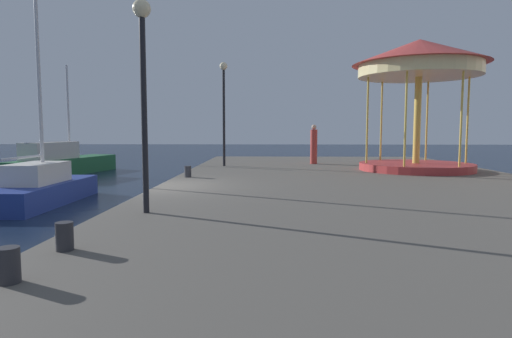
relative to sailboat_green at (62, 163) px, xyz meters
name	(u,v)px	position (x,y,z in m)	size (l,w,h in m)	color
ground_plane	(158,211)	(8.02, -10.34, -0.69)	(120.00, 120.00, 0.00)	#162338
quay_dock	(368,200)	(14.35, -10.34, -0.29)	(12.67, 28.46, 0.80)	#5B564F
sailboat_green	(62,163)	(0.00, 0.00, 0.00)	(3.15, 7.60, 6.04)	#236638
sailboat_blue	(39,188)	(3.72, -9.19, -0.14)	(1.90, 5.12, 6.82)	navy
carousel	(419,73)	(17.47, -5.12, 4.11)	(5.38, 5.38, 5.33)	#B23333
lamp_post_mid_promenade	(143,68)	(8.91, -14.61, 3.01)	(0.36, 0.36, 4.22)	black
lamp_post_far_end	(224,96)	(9.27, -3.22, 3.32)	(0.36, 0.36, 4.76)	black
bollard_south	(65,236)	(8.56, -17.37, 0.31)	(0.24, 0.24, 0.40)	#2D2D33
bollard_north	(188,172)	(8.50, -8.04, 0.31)	(0.24, 0.24, 0.40)	#2D2D33
bollard_center	(9,265)	(8.56, -18.66, 0.31)	(0.24, 0.24, 0.40)	#2D2D33
person_far_corner	(314,145)	(13.57, -1.82, 1.02)	(0.34, 0.34, 1.93)	#B23833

